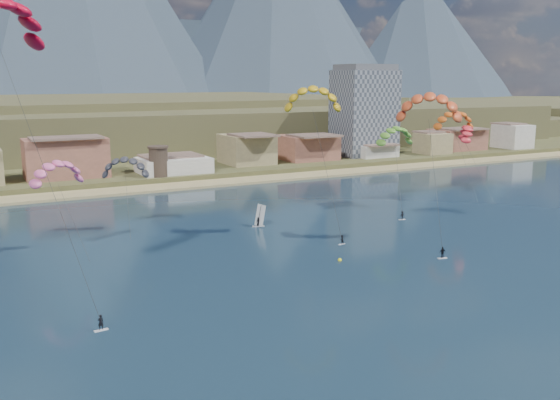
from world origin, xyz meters
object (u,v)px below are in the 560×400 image
Objects in this scene: kitesurfer_yellow at (313,95)px; kitesurfer_green at (395,133)px; apartment_tower at (364,111)px; kitesurfer_orange at (430,103)px; watchtower at (158,161)px; windsurfer at (259,220)px; buoy at (340,260)px.

kitesurfer_yellow is 35.09m from kitesurfer_green.
apartment_tower is at bearing 49.38° from kitesurfer_yellow.
kitesurfer_orange is (16.65, -12.31, -1.26)m from kitesurfer_yellow.
watchtower reaches higher than windsurfer.
windsurfer is at bearing 135.69° from kitesurfer_orange.
watchtower is 87.43m from kitesurfer_orange.
watchtower is 0.40× the size of kitesurfer_green.
kitesurfer_green is at bearing -54.60° from watchtower.
watchtower is at bearing -170.07° from apartment_tower.
apartment_tower is at bearing 43.37° from windsurfer.
kitesurfer_orange is at bearing 12.61° from buoy.
windsurfer is (-77.72, -73.41, -16.43)m from apartment_tower.
kitesurfer_green reaches higher than windsurfer.
kitesurfer_orange reaches higher than windsurfer.
kitesurfer_green is 4.94× the size of windsurfer.
kitesurfer_yellow reaches higher than windsurfer.
kitesurfer_yellow is at bearing -154.91° from kitesurfer_green.
kitesurfer_orange is (-54.87, -95.72, 6.87)m from apartment_tower.
apartment_tower reaches higher than watchtower.
kitesurfer_orange reaches higher than buoy.
kitesurfer_green is (30.64, 14.35, -9.28)m from kitesurfer_yellow.
kitesurfer_yellow reaches higher than kitesurfer_orange.
kitesurfer_orange is (25.13, -81.72, 18.32)m from watchtower.
windsurfer is 6.73× the size of buoy.
watchtower is at bearing 107.09° from kitesurfer_orange.
watchtower reaches higher than buoy.
kitesurfer_orange is at bearing -119.83° from apartment_tower.
apartment_tower reaches higher than kitesurfer_orange.
kitesurfer_yellow is at bearing 73.92° from buoy.
kitesurfer_yellow is 20.75m from kitesurfer_orange.
watchtower is 68.32m from kitesurfer_green.
kitesurfer_orange is at bearing -44.31° from windsurfer.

